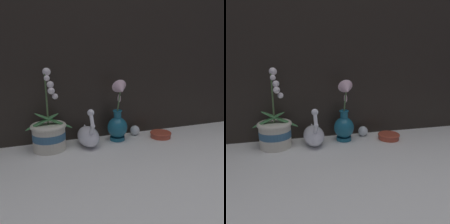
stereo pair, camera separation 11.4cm
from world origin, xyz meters
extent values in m
plane|color=silver|center=(0.00, 0.00, 0.00)|extent=(2.80, 2.80, 0.00)
cube|color=black|center=(0.00, 0.22, 0.60)|extent=(2.80, 0.03, 1.20)
cylinder|color=beige|center=(-0.31, 0.11, 0.06)|extent=(0.16, 0.16, 0.13)
cylinder|color=#386689|center=(-0.31, 0.11, 0.07)|extent=(0.16, 0.16, 0.04)
torus|color=beige|center=(-0.31, 0.11, 0.12)|extent=(0.17, 0.17, 0.02)
cylinder|color=#4C6B3D|center=(-0.31, 0.11, 0.25)|extent=(0.01, 0.01, 0.25)
ellipsoid|color=#427F47|center=(-0.28, 0.11, 0.14)|extent=(0.18, 0.05, 0.10)
ellipsoid|color=#427F47|center=(-0.34, 0.11, 0.14)|extent=(0.16, 0.05, 0.08)
sphere|color=white|center=(-0.30, 0.13, 0.38)|extent=(0.04, 0.04, 0.04)
sphere|color=white|center=(-0.30, 0.11, 0.35)|extent=(0.03, 0.03, 0.03)
sphere|color=white|center=(-0.29, 0.09, 0.32)|extent=(0.03, 0.03, 0.03)
sphere|color=white|center=(-0.29, 0.09, 0.29)|extent=(0.03, 0.03, 0.03)
sphere|color=white|center=(-0.27, 0.10, 0.27)|extent=(0.03, 0.03, 0.03)
ellipsoid|color=white|center=(-0.12, 0.10, 0.05)|extent=(0.11, 0.20, 0.10)
cone|color=white|center=(-0.12, 0.18, 0.06)|extent=(0.05, 0.07, 0.07)
cylinder|color=white|center=(-0.12, 0.03, 0.10)|extent=(0.02, 0.06, 0.07)
sphere|color=white|center=(-0.12, 0.01, 0.13)|extent=(0.02, 0.02, 0.02)
cylinder|color=white|center=(-0.12, 0.02, 0.16)|extent=(0.02, 0.05, 0.07)
sphere|color=white|center=(-0.12, 0.04, 0.19)|extent=(0.03, 0.03, 0.03)
cylinder|color=#195B75|center=(0.05, 0.12, 0.01)|extent=(0.08, 0.08, 0.02)
ellipsoid|color=#195B75|center=(0.05, 0.12, 0.07)|extent=(0.11, 0.11, 0.12)
cylinder|color=#195B75|center=(0.05, 0.12, 0.14)|extent=(0.04, 0.04, 0.04)
torus|color=#195B75|center=(0.05, 0.12, 0.16)|extent=(0.05, 0.05, 0.01)
cylinder|color=#567A47|center=(0.05, 0.11, 0.22)|extent=(0.01, 0.04, 0.11)
cone|color=beige|center=(0.05, 0.08, 0.29)|extent=(0.08, 0.08, 0.09)
ellipsoid|color=beige|center=(0.06, 0.11, 0.23)|extent=(0.02, 0.02, 0.04)
sphere|color=silver|center=(0.18, 0.16, 0.03)|extent=(0.06, 0.06, 0.06)
cylinder|color=#A8422D|center=(0.30, 0.08, 0.02)|extent=(0.11, 0.11, 0.03)
torus|color=#A8422D|center=(0.30, 0.08, 0.03)|extent=(0.12, 0.12, 0.01)
camera|label=1|loc=(-0.36, -0.94, 0.43)|focal=35.00mm
camera|label=2|loc=(-0.25, -0.97, 0.43)|focal=35.00mm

